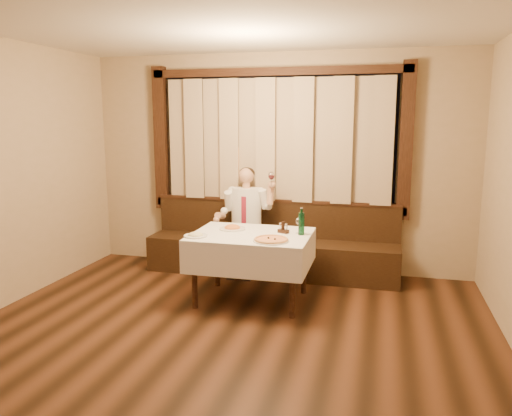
% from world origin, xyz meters
% --- Properties ---
extents(room, '(5.01, 6.01, 2.81)m').
position_xyz_m(room, '(-0.00, 0.97, 1.50)').
color(room, black).
rests_on(room, ground).
extents(banquette, '(3.20, 0.61, 0.94)m').
position_xyz_m(banquette, '(0.00, 2.72, 0.31)').
color(banquette, black).
rests_on(banquette, ground).
extents(dining_table, '(1.27, 0.97, 0.76)m').
position_xyz_m(dining_table, '(0.00, 1.70, 0.65)').
color(dining_table, black).
rests_on(dining_table, ground).
extents(pizza, '(0.36, 0.36, 0.04)m').
position_xyz_m(pizza, '(0.28, 1.42, 0.77)').
color(pizza, white).
rests_on(pizza, dining_table).
extents(pasta_red, '(0.29, 0.29, 0.10)m').
position_xyz_m(pasta_red, '(-0.25, 1.83, 0.80)').
color(pasta_red, white).
rests_on(pasta_red, dining_table).
extents(pasta_cream, '(0.25, 0.25, 0.09)m').
position_xyz_m(pasta_cream, '(-0.53, 1.42, 0.79)').
color(pasta_cream, white).
rests_on(pasta_cream, dining_table).
extents(green_bottle, '(0.06, 0.06, 0.29)m').
position_xyz_m(green_bottle, '(0.53, 1.77, 0.88)').
color(green_bottle, '#104C28').
rests_on(green_bottle, dining_table).
extents(table_wine_glass, '(0.07, 0.07, 0.18)m').
position_xyz_m(table_wine_glass, '(0.49, 1.82, 0.89)').
color(table_wine_glass, white).
rests_on(table_wine_glass, dining_table).
extents(cruet_caddy, '(0.13, 0.10, 0.13)m').
position_xyz_m(cruet_caddy, '(0.33, 1.81, 0.80)').
color(cruet_caddy, black).
rests_on(cruet_caddy, dining_table).
extents(seated_man, '(0.74, 0.55, 1.36)m').
position_xyz_m(seated_man, '(-0.33, 2.64, 0.80)').
color(seated_man, black).
rests_on(seated_man, ground).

